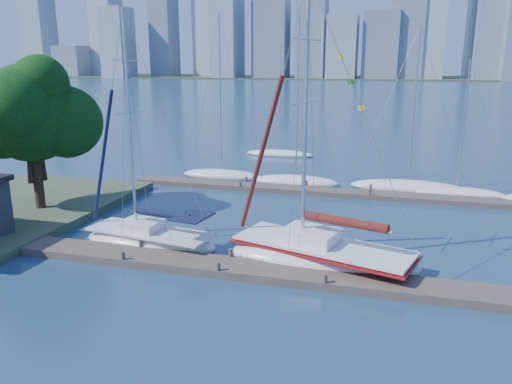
# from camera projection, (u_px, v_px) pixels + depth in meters

# --- Properties ---
(ground) EXTENTS (700.00, 700.00, 0.00)m
(ground) POSITION_uv_depth(u_px,v_px,m) (225.00, 271.00, 24.28)
(ground) COLOR navy
(ground) RESTS_ON ground
(near_dock) EXTENTS (26.00, 2.00, 0.40)m
(near_dock) POSITION_uv_depth(u_px,v_px,m) (225.00, 267.00, 24.23)
(near_dock) COLOR #483D35
(near_dock) RESTS_ON ground
(far_dock) EXTENTS (30.00, 1.80, 0.36)m
(far_dock) POSITION_uv_depth(u_px,v_px,m) (317.00, 191.00, 38.62)
(far_dock) COLOR #483D35
(far_dock) RESTS_ON ground
(far_shore) EXTENTS (800.00, 100.00, 1.50)m
(far_shore) POSITION_uv_depth(u_px,v_px,m) (388.00, 78.00, 322.38)
(far_shore) COLOR #38472D
(far_shore) RESTS_ON ground
(tree) EXTENTS (8.14, 7.40, 10.34)m
(tree) POSITION_uv_depth(u_px,v_px,m) (31.00, 111.00, 31.52)
(tree) COLOR black
(tree) RESTS_ON ground
(sailboat_navy) EXTENTS (7.97, 3.62, 13.04)m
(sailboat_navy) POSITION_uv_depth(u_px,v_px,m) (150.00, 227.00, 27.27)
(sailboat_navy) COLOR white
(sailboat_navy) RESTS_ON ground
(sailboat_maroon) EXTENTS (10.06, 5.68, 14.27)m
(sailboat_maroon) POSITION_uv_depth(u_px,v_px,m) (322.00, 246.00, 24.75)
(sailboat_maroon) COLOR white
(sailboat_maroon) RESTS_ON ground
(bg_boat_0) EXTENTS (7.41, 4.84, 14.06)m
(bg_boat_0) POSITION_uv_depth(u_px,v_px,m) (222.00, 175.00, 43.89)
(bg_boat_0) COLOR white
(bg_boat_0) RESTS_ON ground
(bg_boat_2) EXTENTS (7.59, 4.54, 13.70)m
(bg_boat_2) POSITION_uv_depth(u_px,v_px,m) (296.00, 181.00, 41.52)
(bg_boat_2) COLOR white
(bg_boat_2) RESTS_ON ground
(bg_boat_3) EXTENTS (9.24, 5.51, 12.85)m
(bg_boat_3) POSITION_uv_depth(u_px,v_px,m) (408.00, 187.00, 39.53)
(bg_boat_3) COLOR white
(bg_boat_3) RESTS_ON ground
(bg_boat_4) EXTENTS (7.40, 3.77, 10.41)m
(bg_boat_4) POSITION_uv_depth(u_px,v_px,m) (456.00, 193.00, 37.99)
(bg_boat_4) COLOR white
(bg_boat_4) RESTS_ON ground
(bg_boat_6) EXTENTS (7.51, 2.31, 12.00)m
(bg_boat_6) POSITION_uv_depth(u_px,v_px,m) (280.00, 154.00, 54.19)
(bg_boat_6) COLOR white
(bg_boat_6) RESTS_ON ground
(skyline) EXTENTS (501.99, 51.31, 109.89)m
(skyline) POSITION_uv_depth(u_px,v_px,m) (432.00, 15.00, 279.57)
(skyline) COLOR gray
(skyline) RESTS_ON ground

